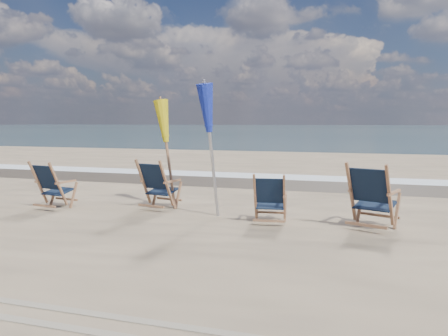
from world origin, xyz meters
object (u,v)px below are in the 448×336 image
object	(u,v)px
beach_chair_2	(284,200)
beach_chair_0	(58,186)
beach_chair_3	(390,199)
umbrella_yellow	(168,126)
umbrella_blue	(212,114)
beach_chair_1	(166,186)

from	to	relation	value
beach_chair_2	beach_chair_0	bearing A→B (deg)	-4.57
beach_chair_2	beach_chair_3	xyz separation A→B (m)	(1.66, -0.05, 0.11)
beach_chair_2	beach_chair_3	world-z (taller)	beach_chair_3
beach_chair_0	umbrella_yellow	size ratio (longest dim) A/B	0.45
beach_chair_3	umbrella_blue	world-z (taller)	umbrella_blue
beach_chair_2	umbrella_blue	world-z (taller)	umbrella_blue
beach_chair_3	umbrella_yellow	distance (m)	4.40
umbrella_yellow	umbrella_blue	bearing A→B (deg)	-28.92
beach_chair_3	beach_chair_2	bearing A→B (deg)	18.36
beach_chair_2	beach_chair_3	size ratio (longest dim) A/B	0.80
beach_chair_0	umbrella_blue	distance (m)	3.41
beach_chair_1	beach_chair_2	size ratio (longest dim) A/B	1.15
beach_chair_0	umbrella_blue	xyz separation A→B (m)	(3.10, 0.29, 1.39)
beach_chair_1	umbrella_yellow	bearing A→B (deg)	-61.66
umbrella_yellow	beach_chair_2	bearing A→B (deg)	-18.30
beach_chair_2	beach_chair_3	distance (m)	1.67
beach_chair_1	umbrella_yellow	xyz separation A→B (m)	(-0.11, 0.35, 1.15)
beach_chair_0	umbrella_yellow	bearing A→B (deg)	-146.14
beach_chair_2	umbrella_yellow	world-z (taller)	umbrella_yellow
beach_chair_1	beach_chair_3	bearing A→B (deg)	-176.52
umbrella_yellow	beach_chair_3	bearing A→B (deg)	-11.91
beach_chair_1	umbrella_blue	distance (m)	1.75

